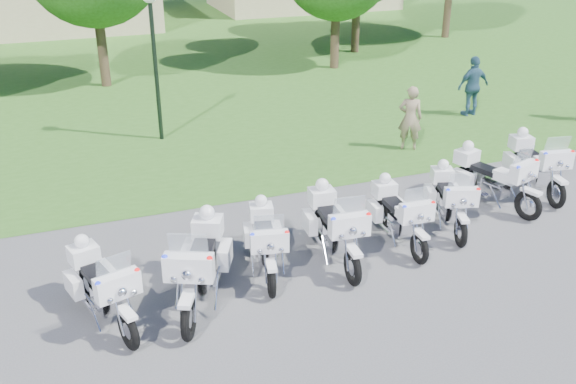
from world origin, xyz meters
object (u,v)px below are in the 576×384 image
object	(u,v)px
motorcycle_1	(200,263)
motorcycle_3	(334,225)
motorcycle_6	(492,177)
motorcycle_2	(265,240)
bystander_c	(473,86)
bystander_a	(410,118)
motorcycle_0	(102,285)
lamp_post	(152,27)
motorcycle_7	(535,163)
motorcycle_4	(398,213)
motorcycle_5	(450,198)

from	to	relation	value
motorcycle_1	motorcycle_3	distance (m)	2.83
motorcycle_1	motorcycle_6	bearing A→B (deg)	-144.20
motorcycle_1	motorcycle_3	bearing A→B (deg)	-144.86
motorcycle_1	motorcycle_2	bearing A→B (deg)	-133.19
bystander_c	motorcycle_2	bearing A→B (deg)	33.35
bystander_a	motorcycle_1	bearing A→B (deg)	64.13
motorcycle_3	bystander_a	distance (m)	6.48
motorcycle_0	motorcycle_6	size ratio (longest dim) A/B	0.96
motorcycle_2	motorcycle_0	bearing A→B (deg)	22.94
motorcycle_3	lamp_post	distance (m)	8.60
motorcycle_3	motorcycle_6	xyz separation A→B (m)	(4.36, 0.97, -0.01)
motorcycle_7	motorcycle_4	bearing A→B (deg)	24.57
motorcycle_3	lamp_post	xyz separation A→B (m)	(-2.00, 7.97, 2.56)
motorcycle_6	bystander_a	world-z (taller)	bystander_a
motorcycle_1	bystander_c	distance (m)	12.92
motorcycle_0	motorcycle_1	bearing A→B (deg)	163.22
motorcycle_6	motorcycle_5	bearing A→B (deg)	4.42
motorcycle_4	bystander_c	bearing A→B (deg)	-131.38
motorcycle_2	motorcycle_4	bearing A→B (deg)	-165.59
motorcycle_0	motorcycle_6	distance (m)	8.93
motorcycle_0	motorcycle_7	xyz separation A→B (m)	(10.27, 1.84, 0.03)
motorcycle_5	motorcycle_6	xyz separation A→B (m)	(1.49, 0.57, 0.05)
motorcycle_4	lamp_post	bearing A→B (deg)	-63.53
motorcycle_1	motorcycle_3	world-z (taller)	motorcycle_1
motorcycle_4	lamp_post	distance (m)	8.96
motorcycle_2	motorcycle_4	world-z (taller)	motorcycle_4
motorcycle_0	motorcycle_5	xyz separation A→B (m)	(7.31, 0.96, -0.02)
lamp_post	bystander_a	xyz separation A→B (m)	(6.40, -3.21, -2.34)
motorcycle_5	motorcycle_4	bearing A→B (deg)	28.04
motorcycle_2	motorcycle_6	bearing A→B (deg)	-158.70
motorcycle_1	lamp_post	bearing A→B (deg)	-71.51
bystander_c	motorcycle_4	bearing A→B (deg)	43.45
motorcycle_1	motorcycle_6	distance (m)	7.30
bystander_c	motorcycle_7	bearing A→B (deg)	67.06
motorcycle_2	lamp_post	size ratio (longest dim) A/B	0.51
motorcycle_1	motorcycle_0	bearing A→B (deg)	23.68
motorcycle_5	bystander_a	world-z (taller)	bystander_a
motorcycle_2	motorcycle_5	xyz separation A→B (m)	(4.27, 0.38, 0.00)
motorcycle_4	lamp_post	xyz separation A→B (m)	(-3.49, 7.82, 2.62)
motorcycle_4	bystander_a	size ratio (longest dim) A/B	1.24
motorcycle_1	bystander_c	xyz separation A→B (m)	(10.63, 7.34, 0.23)
motorcycle_3	motorcycle_5	size ratio (longest dim) A/B	1.13
motorcycle_2	motorcycle_3	world-z (taller)	motorcycle_3
motorcycle_7	motorcycle_2	bearing A→B (deg)	19.75
motorcycle_7	motorcycle_3	bearing A→B (deg)	22.29
motorcycle_5	motorcycle_2	bearing A→B (deg)	22.58
motorcycle_4	motorcycle_6	distance (m)	2.98
motorcycle_5	lamp_post	distance (m)	9.37
motorcycle_4	motorcycle_7	world-z (taller)	motorcycle_7
motorcycle_0	bystander_c	xyz separation A→B (m)	(12.29, 7.34, 0.31)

